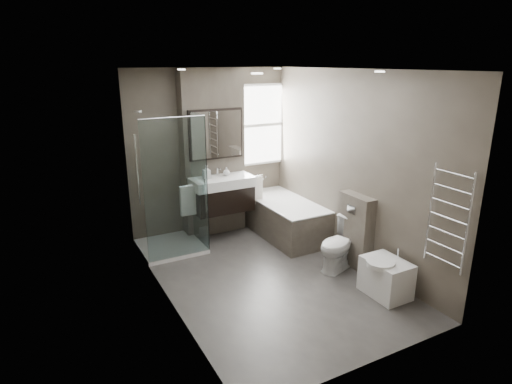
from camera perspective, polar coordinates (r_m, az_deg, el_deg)
room at (r=5.19m, az=1.70°, el=1.55°), size 2.70×3.90×2.70m
vanity_pier at (r=6.75m, az=-5.82°, el=5.10°), size 1.00×0.25×2.60m
vanity at (r=6.58m, az=-4.51°, el=-0.22°), size 0.95×0.47×0.66m
mirror_cabinet at (r=6.54m, az=-5.35°, el=7.67°), size 0.86×0.08×0.76m
towel_left at (r=6.37m, az=-9.04°, el=-1.15°), size 0.24×0.06×0.44m
towel_right at (r=6.80m, az=-0.11°, el=0.23°), size 0.24×0.06×0.44m
shower_enclosure at (r=6.34m, az=-10.41°, el=-3.50°), size 0.90×0.90×2.00m
bathtub at (r=6.85m, az=3.79°, el=-3.25°), size 0.75×1.60×0.57m
window at (r=7.15m, az=0.53°, el=8.92°), size 0.98×0.06×1.33m
toilet at (r=5.85m, az=11.15°, el=-6.83°), size 0.78×0.59×0.70m
cistern_box at (r=5.94m, az=13.09°, el=-5.04°), size 0.19×0.55×1.00m
bidet at (r=5.40m, az=16.89°, el=-10.78°), size 0.48×0.55×0.57m
towel_radiator at (r=4.90m, az=24.28°, el=-3.20°), size 0.03×0.49×1.10m
soap_bottle_a at (r=6.42m, az=-6.59°, el=2.66°), size 0.09×0.10×0.21m
soap_bottle_b at (r=6.59m, az=-3.96°, el=2.77°), size 0.10×0.10×0.13m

